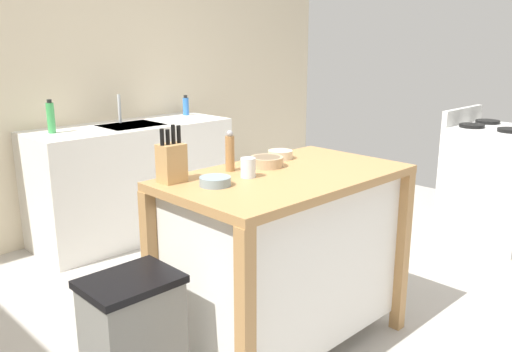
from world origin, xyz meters
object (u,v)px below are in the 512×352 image
object	(u,v)px
pepper_grinder	(230,152)
bottle_dish_soap	(186,106)
bowl_stoneware_deep	(215,181)
bowl_ceramic_wide	(267,161)
bowl_ceramic_small	(280,154)
bottle_hand_soap	(51,117)
knife_block	(172,162)
trash_bin	(134,350)
kitchen_island	(285,252)
sink_faucet	(119,109)
stove	(492,183)
drinking_cup	(248,168)

from	to	relation	value
pepper_grinder	bottle_dish_soap	world-z (taller)	pepper_grinder
bowl_stoneware_deep	bowl_ceramic_wide	xyz separation A→B (m)	(0.41, 0.09, 0.01)
bowl_ceramic_small	bowl_ceramic_wide	world-z (taller)	bowl_ceramic_wide
bottle_hand_soap	bowl_stoneware_deep	bearing A→B (deg)	-93.61
pepper_grinder	knife_block	bearing A→B (deg)	174.93
knife_block	bottle_hand_soap	bearing A→B (deg)	82.85
trash_bin	bottle_dish_soap	distance (m)	2.76
kitchen_island	bottle_dish_soap	bearing A→B (deg)	64.85
knife_block	sink_faucet	distance (m)	1.99
stove	drinking_cup	bearing A→B (deg)	175.88
knife_block	sink_faucet	world-z (taller)	knife_block
bottle_hand_soap	kitchen_island	bearing A→B (deg)	-82.60
bowl_stoneware_deep	stove	xyz separation A→B (m)	(2.60, -0.17, -0.48)
bowl_ceramic_wide	trash_bin	distance (m)	1.07
sink_faucet	bottle_hand_soap	size ratio (longest dim) A/B	0.94
bottle_hand_soap	bottle_dish_soap	bearing A→B (deg)	3.43
pepper_grinder	sink_faucet	bearing A→B (deg)	75.18
bowl_stoneware_deep	bottle_hand_soap	bearing A→B (deg)	86.39
bottle_hand_soap	bowl_ceramic_small	bearing A→B (deg)	-74.84
knife_block	stove	bearing A→B (deg)	-7.38
drinking_cup	bottle_hand_soap	world-z (taller)	bottle_hand_soap
knife_block	trash_bin	xyz separation A→B (m)	(-0.36, -0.21, -0.68)
pepper_grinder	bottle_hand_soap	world-z (taller)	bottle_hand_soap
bowl_ceramic_small	sink_faucet	world-z (taller)	sink_faucet
bowl_ceramic_small	pepper_grinder	bearing A→B (deg)	-177.49
stove	kitchen_island	bearing A→B (deg)	177.38
kitchen_island	stove	bearing A→B (deg)	-2.62
knife_block	bowl_ceramic_wide	size ratio (longest dim) A/B	1.53
kitchen_island	sink_faucet	bearing A→B (deg)	80.83
bowl_ceramic_wide	trash_bin	bearing A→B (deg)	-172.19
knife_block	bowl_ceramic_small	xyz separation A→B (m)	(0.69, -0.01, -0.07)
bowl_stoneware_deep	stove	bearing A→B (deg)	-3.72
drinking_cup	trash_bin	bearing A→B (deg)	-177.34
bowl_ceramic_small	trash_bin	bearing A→B (deg)	-169.46
knife_block	pepper_grinder	size ratio (longest dim) A/B	1.29
knife_block	drinking_cup	world-z (taller)	knife_block
bottle_dish_soap	stove	xyz separation A→B (m)	(1.26, -2.14, -0.51)
kitchen_island	sink_faucet	xyz separation A→B (m)	(0.33, 2.06, 0.49)
knife_block	stove	size ratio (longest dim) A/B	0.25
drinking_cup	pepper_grinder	size ratio (longest dim) A/B	0.46
kitchen_island	trash_bin	bearing A→B (deg)	177.19
stove	bottle_hand_soap	bearing A→B (deg)	140.08
bottle_dish_soap	kitchen_island	bearing A→B (deg)	-115.15
bottle_hand_soap	sink_faucet	bearing A→B (deg)	9.05
bowl_ceramic_small	bottle_hand_soap	bearing A→B (deg)	105.16
bowl_stoneware_deep	trash_bin	size ratio (longest dim) A/B	0.22
drinking_cup	sink_faucet	distance (m)	2.06
bottle_dish_soap	stove	bearing A→B (deg)	-59.54
drinking_cup	knife_block	bearing A→B (deg)	149.24
bottle_hand_soap	stove	distance (m)	3.27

